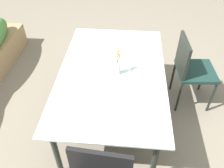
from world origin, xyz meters
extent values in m
plane|color=#756B5B|center=(0.00, 0.00, 0.00)|extent=(12.00, 12.00, 0.00)
cube|color=#B2C6C1|center=(0.08, -0.01, 0.69)|extent=(1.69, 1.06, 0.02)
cube|color=#232823|center=(0.08, -0.01, 0.67)|extent=(1.65, 1.04, 0.02)
cylinder|color=#232823|center=(-0.66, -0.43, 0.34)|extent=(0.05, 0.05, 0.68)
cylinder|color=#232823|center=(0.83, -0.43, 0.34)|extent=(0.05, 0.05, 0.68)
cylinder|color=#232823|center=(-0.66, 0.42, 0.34)|extent=(0.05, 0.05, 0.68)
cylinder|color=#232823|center=(0.83, 0.42, 0.34)|extent=(0.05, 0.05, 0.68)
cube|color=#16302B|center=(0.46, -0.96, 0.47)|extent=(0.45, 0.45, 0.04)
cube|color=black|center=(0.45, -0.76, 0.68)|extent=(0.40, 0.06, 0.41)
cylinder|color=black|center=(0.67, -1.13, 0.23)|extent=(0.03, 0.03, 0.46)
cylinder|color=black|center=(0.29, -1.16, 0.23)|extent=(0.03, 0.03, 0.46)
cylinder|color=black|center=(0.64, -0.75, 0.23)|extent=(0.03, 0.03, 0.46)
cylinder|color=black|center=(0.26, -0.78, 0.23)|extent=(0.03, 0.03, 0.46)
cylinder|color=silver|center=(0.07, -0.07, 0.76)|extent=(0.05, 0.05, 0.12)
cylinder|color=#47843D|center=(0.06, -0.06, 0.84)|extent=(0.01, 0.01, 0.11)
sphere|color=#EFCC4C|center=(0.06, -0.06, 0.89)|extent=(0.04, 0.04, 0.04)
cylinder|color=#47843D|center=(0.08, -0.06, 0.84)|extent=(0.01, 0.01, 0.12)
sphere|color=white|center=(0.08, -0.06, 0.90)|extent=(0.03, 0.03, 0.03)
cylinder|color=#47843D|center=(0.08, -0.06, 0.84)|extent=(0.01, 0.01, 0.12)
sphere|color=pink|center=(0.08, -0.06, 0.90)|extent=(0.04, 0.04, 0.04)
cylinder|color=#47843D|center=(0.08, -0.06, 0.87)|extent=(0.01, 0.01, 0.17)
sphere|color=#EFCC4C|center=(0.08, -0.06, 0.95)|extent=(0.04, 0.04, 0.04)
camera|label=1|loc=(-1.71, -0.16, 2.17)|focal=37.29mm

